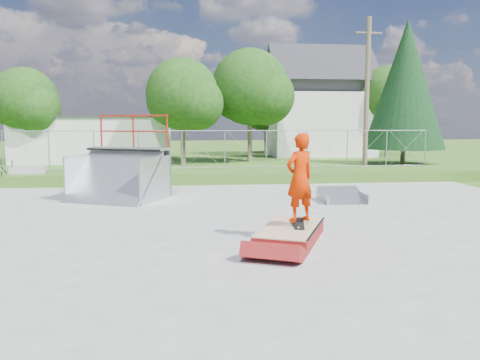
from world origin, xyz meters
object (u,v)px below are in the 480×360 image
object	(u,v)px
grind_box	(290,234)
skater	(300,181)
quarter_pipe	(116,158)
flat_bank_ramp	(342,196)

from	to	relation	value
grind_box	skater	size ratio (longest dim) A/B	1.36
grind_box	quarter_pipe	size ratio (longest dim) A/B	0.91
flat_bank_ramp	skater	size ratio (longest dim) A/B	0.76
flat_bank_ramp	quarter_pipe	bearing A→B (deg)	172.53
grind_box	quarter_pipe	bearing A→B (deg)	151.31
quarter_pipe	flat_bank_ramp	distance (m)	7.76
grind_box	flat_bank_ramp	bearing A→B (deg)	84.28
grind_box	flat_bank_ramp	size ratio (longest dim) A/B	1.79
flat_bank_ramp	skater	bearing A→B (deg)	-116.31
grind_box	skater	bearing A→B (deg)	28.14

